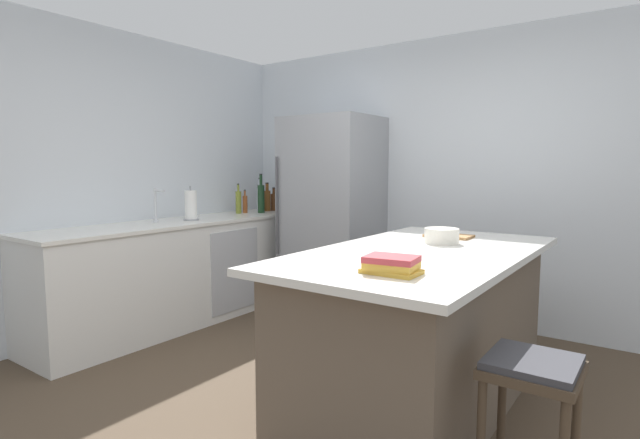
# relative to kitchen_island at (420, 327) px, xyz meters

# --- Properties ---
(ground_plane) EXTENTS (7.20, 7.20, 0.00)m
(ground_plane) POSITION_rel_kitchen_island_xyz_m (-0.38, -0.48, -0.47)
(ground_plane) COLOR #4C3D2D
(wall_rear) EXTENTS (6.00, 0.10, 2.60)m
(wall_rear) POSITION_rel_kitchen_island_xyz_m (-0.38, 1.77, 0.83)
(wall_rear) COLOR silver
(wall_rear) RESTS_ON ground_plane
(wall_left) EXTENTS (0.10, 6.00, 2.60)m
(wall_left) POSITION_rel_kitchen_island_xyz_m (-2.83, -0.48, 0.83)
(wall_left) COLOR silver
(wall_left) RESTS_ON ground_plane
(counter_run_left) EXTENTS (0.68, 2.78, 0.94)m
(counter_run_left) POSITION_rel_kitchen_island_xyz_m (-2.46, 0.25, -0.01)
(counter_run_left) COLOR silver
(counter_run_left) RESTS_ON ground_plane
(kitchen_island) EXTENTS (1.09, 2.04, 0.94)m
(kitchen_island) POSITION_rel_kitchen_island_xyz_m (0.00, 0.00, 0.00)
(kitchen_island) COLOR brown
(kitchen_island) RESTS_ON ground_plane
(refrigerator) EXTENTS (0.86, 0.75, 1.90)m
(refrigerator) POSITION_rel_kitchen_island_xyz_m (-1.55, 1.36, 0.48)
(refrigerator) COLOR #93969B
(refrigerator) RESTS_ON ground_plane
(bar_stool) EXTENTS (0.36, 0.36, 0.65)m
(bar_stool) POSITION_rel_kitchen_island_xyz_m (0.75, -0.60, 0.06)
(bar_stool) COLOR #473828
(bar_stool) RESTS_ON ground_plane
(sink_faucet) EXTENTS (0.15, 0.05, 0.30)m
(sink_faucet) POSITION_rel_kitchen_island_xyz_m (-2.50, 0.01, 0.62)
(sink_faucet) COLOR silver
(sink_faucet) RESTS_ON counter_run_left
(paper_towel_roll) EXTENTS (0.14, 0.14, 0.31)m
(paper_towel_roll) POSITION_rel_kitchen_island_xyz_m (-2.41, 0.31, 0.60)
(paper_towel_roll) COLOR gray
(paper_towel_roll) RESTS_ON counter_run_left
(syrup_bottle) EXTENTS (0.07, 0.07, 0.26)m
(syrup_bottle) POSITION_rel_kitchen_island_xyz_m (-2.45, 1.52, 0.57)
(syrup_bottle) COLOR #5B3319
(syrup_bottle) RESTS_ON counter_run_left
(whiskey_bottle) EXTENTS (0.08, 0.08, 0.31)m
(whiskey_bottle) POSITION_rel_kitchen_island_xyz_m (-2.47, 1.43, 0.59)
(whiskey_bottle) COLOR brown
(whiskey_bottle) RESTS_ON counter_run_left
(soda_bottle) EXTENTS (0.06, 0.06, 0.37)m
(soda_bottle) POSITION_rel_kitchen_island_xyz_m (-2.49, 1.33, 0.60)
(soda_bottle) COLOR silver
(soda_bottle) RESTS_ON counter_run_left
(wine_bottle) EXTENTS (0.07, 0.07, 0.41)m
(wine_bottle) POSITION_rel_kitchen_island_xyz_m (-2.37, 1.23, 0.62)
(wine_bottle) COLOR #19381E
(wine_bottle) RESTS_ON counter_run_left
(vinegar_bottle) EXTENTS (0.05, 0.05, 0.25)m
(vinegar_bottle) POSITION_rel_kitchen_island_xyz_m (-2.52, 1.13, 0.56)
(vinegar_bottle) COLOR #994C23
(vinegar_bottle) RESTS_ON counter_run_left
(olive_oil_bottle) EXTENTS (0.06, 0.06, 0.31)m
(olive_oil_bottle) POSITION_rel_kitchen_island_xyz_m (-2.52, 1.04, 0.59)
(olive_oil_bottle) COLOR olive
(olive_oil_bottle) RESTS_ON counter_run_left
(cookbook_stack) EXTENTS (0.25, 0.20, 0.08)m
(cookbook_stack) POSITION_rel_kitchen_island_xyz_m (0.15, -0.67, 0.50)
(cookbook_stack) COLOR gold
(cookbook_stack) RESTS_ON kitchen_island
(mixing_bowl) EXTENTS (0.22, 0.22, 0.10)m
(mixing_bowl) POSITION_rel_kitchen_island_xyz_m (-0.01, 0.31, 0.51)
(mixing_bowl) COLOR silver
(mixing_bowl) RESTS_ON kitchen_island
(cutting_board) EXTENTS (0.31, 0.19, 0.02)m
(cutting_board) POSITION_rel_kitchen_island_xyz_m (-0.07, 0.61, 0.47)
(cutting_board) COLOR #9E7042
(cutting_board) RESTS_ON kitchen_island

